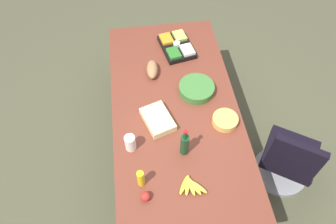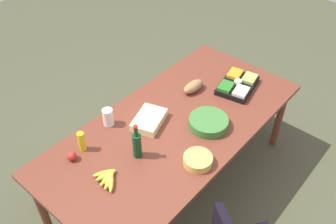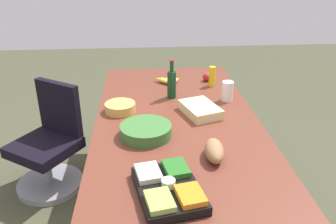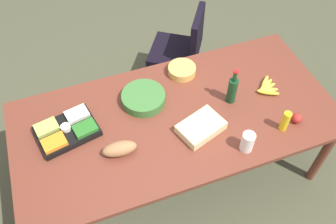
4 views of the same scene
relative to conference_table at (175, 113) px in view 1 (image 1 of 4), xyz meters
The scene contains 13 objects.
ground_plane 0.73m from the conference_table, ahead, with size 10.00×10.00×0.00m, color #484933.
conference_table is the anchor object (origin of this frame).
office_chair 1.20m from the conference_table, 66.92° to the left, with size 0.67×0.67×0.90m.
bread_loaf 0.52m from the conference_table, 161.09° to the right, with size 0.24×0.11×0.10m, color #9B6D44.
mustard_bottle 0.80m from the conference_table, 28.29° to the right, with size 0.06×0.06×0.18m, color yellow.
wine_bottle 0.49m from the conference_table, ahead, with size 0.07×0.07×0.32m.
veggie_tray 0.81m from the conference_table, behind, with size 0.47×0.38×0.09m.
chip_bowl 0.47m from the conference_table, 63.16° to the left, with size 0.23×0.23×0.07m, color #DBAB51.
sheet_cake 0.24m from the conference_table, 55.37° to the right, with size 0.32×0.22×0.07m, color beige.
mayo_jar 0.58m from the conference_table, 50.40° to the right, with size 0.09×0.09×0.16m, color white.
apple_red 0.89m from the conference_table, 23.15° to the right, with size 0.08×0.08×0.08m, color #AD2722.
banana_bunch 0.78m from the conference_table, ahead, with size 0.19×0.23×0.04m.
salad_bowl 0.31m from the conference_table, 128.52° to the left, with size 0.34×0.34×0.08m, color #3B7132.
Camera 1 is at (1.75, -0.30, 3.16)m, focal length 34.42 mm.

